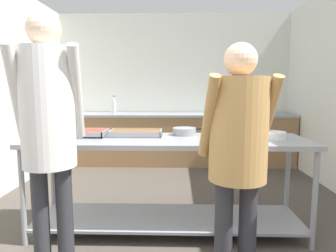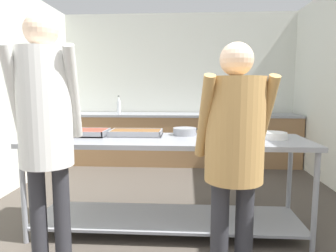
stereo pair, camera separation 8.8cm
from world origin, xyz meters
name	(u,v)px [view 1 (the left image)]	position (x,y,z in m)	size (l,w,h in m)	color
wall_rear	(173,88)	(0.00, 4.35, 1.32)	(4.26, 0.06, 2.65)	silver
back_counter	(173,139)	(0.00, 3.98, 0.44)	(4.10, 0.65, 0.88)	olive
serving_counter	(168,169)	(-0.01, 1.45, 0.59)	(2.49, 0.70, 0.87)	gray
serving_tray_greens	(81,133)	(-0.84, 1.58, 0.89)	(0.48, 0.31, 0.05)	gray
serving_tray_vegetables	(136,133)	(-0.32, 1.59, 0.89)	(0.49, 0.28, 0.05)	gray
sauce_pan	(185,131)	(0.14, 1.66, 0.91)	(0.36, 0.22, 0.07)	gray
serving_tray_roast	(236,138)	(0.57, 1.32, 0.89)	(0.42, 0.28, 0.05)	gray
plate_stack	(273,135)	(0.93, 1.49, 0.90)	(0.24, 0.24, 0.06)	white
guest_serving_left	(238,141)	(0.46, 0.71, 0.98)	(0.51, 0.38, 1.60)	#2D2D33
guest_serving_right	(48,121)	(-0.75, 0.66, 1.11)	(0.49, 0.42, 1.78)	#2D2D33
water_bottle	(114,105)	(-1.03, 3.98, 1.02)	(0.07, 0.07, 0.31)	silver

